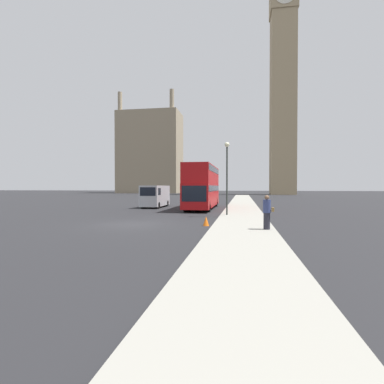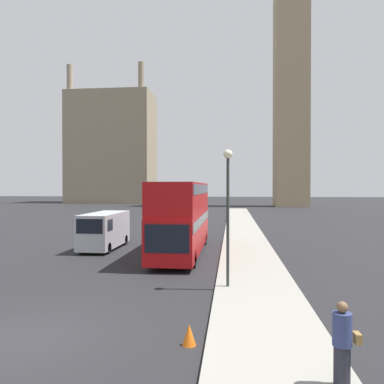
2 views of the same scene
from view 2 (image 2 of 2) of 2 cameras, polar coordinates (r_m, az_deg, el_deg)
The scene contains 9 objects.
ground_plane at distance 11.86m, azimuth -24.34°, elevation -19.53°, with size 300.00×300.00×0.00m, color black.
sidewalk_strip at distance 10.44m, azimuth 11.86°, elevation -21.94°, with size 3.27×120.00×0.15m.
clock_tower at distance 88.10m, azimuth 14.87°, elevation 22.26°, with size 7.37×7.54×71.18m.
building_block_distant at distance 102.13m, azimuth -12.10°, elevation 6.55°, with size 21.76×12.45×35.10m.
red_double_decker_bus at distance 23.01m, azimuth -1.47°, elevation -3.44°, with size 2.45×11.08×4.35m.
white_van at distance 25.54m, azimuth -13.24°, elevation -5.61°, with size 1.94×5.38×2.38m.
pedestrian at distance 8.50m, azimuth 21.95°, elevation -20.73°, with size 0.54×0.38×1.69m.
street_lamp at distance 14.91m, azimuth 5.49°, elevation -0.59°, with size 0.36×0.36×5.44m.
traffic_cone at distance 10.36m, azimuth -0.44°, elevation -20.91°, with size 0.36×0.36×0.55m.
Camera 2 is at (5.67, -9.58, 4.10)m, focal length 35.00 mm.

